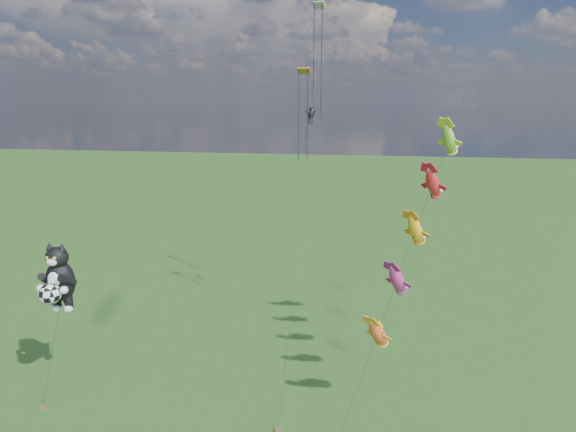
# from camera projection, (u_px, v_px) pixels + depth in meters

# --- Properties ---
(ground) EXTENTS (300.00, 300.00, 0.00)m
(ground) POSITION_uv_depth(u_px,v_px,m) (83.00, 393.00, 32.99)
(ground) COLOR #143B0E
(cat_kite_rig) EXTENTS (2.23, 4.00, 10.45)m
(cat_kite_rig) POSITION_uv_depth(u_px,v_px,m) (58.00, 279.00, 32.04)
(cat_kite_rig) COLOR brown
(cat_kite_rig) RESTS_ON ground
(fish_windsock_rig) EXTENTS (8.28, 13.77, 20.10)m
(fish_windsock_rig) POSITION_uv_depth(u_px,v_px,m) (415.00, 231.00, 31.27)
(fish_windsock_rig) COLOR brown
(fish_windsock_rig) RESTS_ON ground
(parafoil_rig) EXTENTS (1.88, 17.56, 27.40)m
(parafoil_rig) POSITION_uv_depth(u_px,v_px,m) (310.00, 98.00, 38.66)
(parafoil_rig) COLOR brown
(parafoil_rig) RESTS_ON ground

